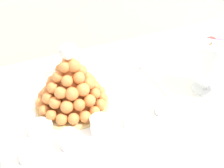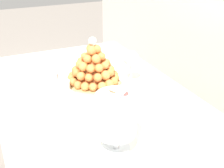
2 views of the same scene
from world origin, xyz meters
The scene contains 11 objects.
buffet_table centered at (0.00, 0.00, 0.67)m, with size 1.61×0.85×0.76m.
serving_tray centered at (-0.19, -0.03, 0.77)m, with size 0.61×0.39×0.02m.
croquembouche centered at (-0.23, 0.04, 0.86)m, with size 0.26×0.26×0.23m.
dessert_cup_left centered at (-0.42, -0.14, 0.80)m, with size 0.06×0.06×0.06m.
dessert_cup_mid_left centered at (-0.30, -0.14, 0.80)m, with size 0.06×0.06×0.06m.
dessert_cup_centre centered at (-0.19, -0.12, 0.80)m, with size 0.06×0.06×0.06m.
dessert_cup_mid_right centered at (-0.08, -0.14, 0.80)m, with size 0.06×0.06×0.06m.
dessert_cup_right centered at (0.04, -0.12, 0.79)m, with size 0.05×0.05×0.05m.
creme_brulee_ramekin centered at (-0.37, -0.04, 0.79)m, with size 0.08×0.08×0.03m.
macaron_goblet centered at (0.27, -0.07, 0.90)m, with size 0.13×0.13×0.22m.
wine_glass centered at (-0.18, 0.22, 0.88)m, with size 0.08×0.08×0.16m.
Camera 2 is at (1.00, -0.42, 1.40)m, focal length 47.90 mm.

